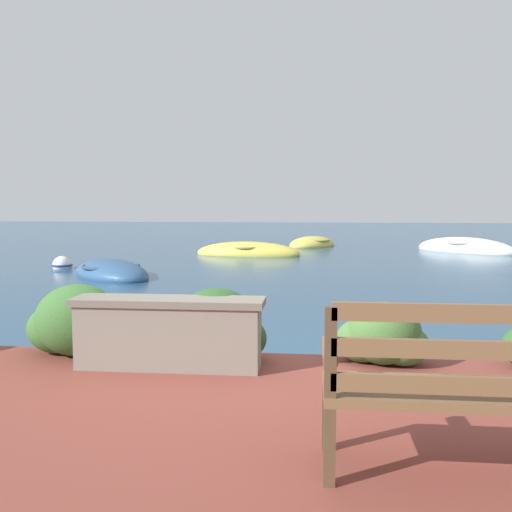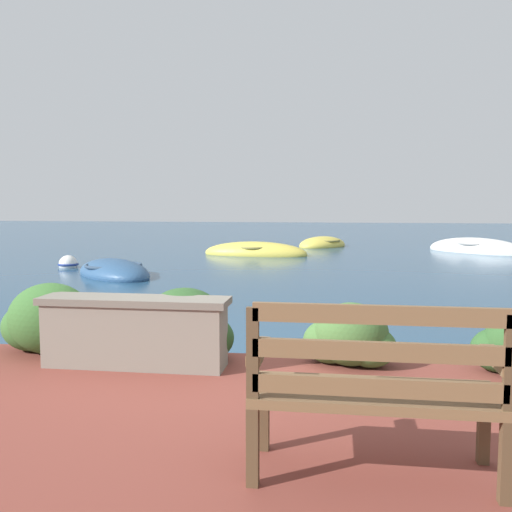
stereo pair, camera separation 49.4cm
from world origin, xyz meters
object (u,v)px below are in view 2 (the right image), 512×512
(rowboat_nearest, at_px, (114,273))
(rowboat_outer, at_px, (322,245))
(park_bench, at_px, (375,387))
(rowboat_mid, at_px, (255,253))
(mooring_buoy, at_px, (68,264))
(rowboat_far, at_px, (477,250))

(rowboat_nearest, xyz_separation_m, rowboat_outer, (4.33, 8.86, 0.00))
(park_bench, bearing_deg, rowboat_mid, 100.79)
(park_bench, bearing_deg, mooring_buoy, 123.39)
(rowboat_mid, xyz_separation_m, rowboat_far, (6.92, 2.00, 0.01))
(rowboat_nearest, xyz_separation_m, rowboat_far, (9.32, 7.20, 0.01))
(rowboat_mid, height_order, rowboat_outer, rowboat_mid)
(rowboat_outer, bearing_deg, rowboat_nearest, -171.79)
(park_bench, height_order, rowboat_outer, park_bench)
(rowboat_nearest, relative_size, rowboat_outer, 1.08)
(rowboat_nearest, bearing_deg, rowboat_mid, -68.49)
(rowboat_nearest, bearing_deg, rowboat_outer, -69.78)
(rowboat_nearest, relative_size, rowboat_far, 0.83)
(rowboat_mid, distance_m, rowboat_far, 7.20)
(rowboat_nearest, distance_m, rowboat_far, 11.77)
(park_bench, distance_m, rowboat_nearest, 10.41)
(rowboat_far, bearing_deg, rowboat_nearest, 81.36)
(rowboat_mid, bearing_deg, park_bench, -71.97)
(rowboat_mid, xyz_separation_m, mooring_buoy, (-4.13, -3.88, 0.02))
(rowboat_nearest, xyz_separation_m, rowboat_mid, (2.40, 5.20, 0.00))
(rowboat_nearest, distance_m, mooring_buoy, 2.18)
(rowboat_outer, bearing_deg, rowboat_mid, -173.58)
(rowboat_far, distance_m, rowboat_outer, 5.25)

